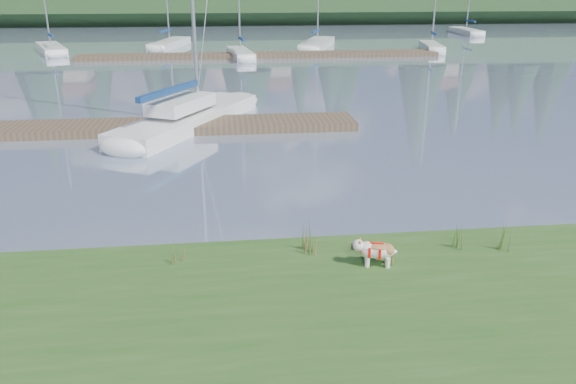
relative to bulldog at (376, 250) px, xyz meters
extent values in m
plane|color=gray|center=(-1.73, 32.80, -0.65)|extent=(200.00, 200.00, 0.00)
cube|color=#1B3218|center=(-1.73, 75.80, 1.85)|extent=(200.00, 20.00, 5.00)
cylinder|color=silver|center=(-0.17, -0.06, -0.21)|extent=(0.09, 0.09, 0.18)
cylinder|color=silver|center=(-0.14, 0.12, -0.21)|extent=(0.09, 0.09, 0.18)
cylinder|color=silver|center=(0.18, -0.13, -0.21)|extent=(0.09, 0.09, 0.18)
cylinder|color=silver|center=(0.22, 0.05, -0.21)|extent=(0.09, 0.09, 0.18)
ellipsoid|color=silver|center=(0.03, -0.01, -0.02)|extent=(0.65, 0.42, 0.28)
ellipsoid|color=#9A6539|center=(0.03, -0.01, 0.07)|extent=(0.47, 0.36, 0.10)
ellipsoid|color=silver|center=(-0.32, 0.07, 0.07)|extent=(0.25, 0.26, 0.21)
cube|color=black|center=(-0.41, 0.09, 0.04)|extent=(0.08, 0.12, 0.08)
cube|color=white|center=(-3.91, 12.27, -0.43)|extent=(5.42, 7.91, 0.70)
ellipsoid|color=white|center=(-2.00, 15.79, -0.43)|extent=(2.58, 2.75, 0.70)
cube|color=navy|center=(-4.48, 11.23, 0.90)|extent=(1.91, 3.29, 0.20)
cube|color=white|center=(-4.13, 11.87, 0.30)|extent=(2.51, 3.17, 0.45)
cube|color=#4C3D2C|center=(-5.73, 11.80, -0.50)|extent=(16.00, 2.00, 0.30)
cube|color=#4C3D2C|center=(0.27, 32.80, -0.50)|extent=(26.00, 2.20, 0.30)
cube|color=white|center=(-15.60, 37.44, -0.43)|extent=(3.96, 6.99, 0.70)
ellipsoid|color=white|center=(-16.86, 40.65, -0.43)|extent=(2.08, 2.30, 0.70)
cube|color=navy|center=(-15.26, 36.57, 0.75)|extent=(1.18, 2.63, 0.20)
cube|color=white|center=(-6.83, 40.42, -0.43)|extent=(3.16, 7.19, 0.70)
ellipsoid|color=white|center=(-6.02, 43.83, -0.43)|extent=(1.93, 2.21, 0.70)
cube|color=navy|center=(-7.05, 39.49, 0.75)|extent=(0.84, 2.76, 0.20)
cube|color=white|center=(-1.22, 32.61, -0.43)|extent=(1.94, 5.80, 0.70)
ellipsoid|color=white|center=(-1.54, 35.44, -0.43)|extent=(1.41, 1.69, 0.70)
cube|color=navy|center=(-1.13, 31.84, 0.75)|extent=(0.46, 2.27, 0.20)
cube|color=white|center=(5.42, 38.70, -0.43)|extent=(4.29, 8.21, 0.70)
ellipsoid|color=white|center=(6.70, 42.51, -0.43)|extent=(2.36, 2.64, 0.70)
cube|color=navy|center=(5.07, 37.66, 0.75)|extent=(1.21, 3.10, 0.20)
cube|color=white|center=(14.03, 35.29, -0.43)|extent=(2.28, 5.64, 0.70)
ellipsoid|color=white|center=(14.55, 37.99, -0.43)|extent=(1.46, 1.70, 0.70)
cube|color=navy|center=(13.89, 34.55, 0.75)|extent=(0.61, 2.19, 0.20)
cube|color=white|center=(22.92, 49.30, -0.43)|extent=(1.88, 6.73, 0.70)
ellipsoid|color=white|center=(23.10, 52.63, -0.43)|extent=(1.55, 1.89, 0.70)
cube|color=navy|center=(22.87, 48.40, 0.75)|extent=(0.35, 2.66, 0.20)
cone|color=#475B23|center=(-1.13, 0.62, 0.01)|extent=(0.03, 0.03, 0.62)
cone|color=brown|center=(-1.02, 0.55, -0.05)|extent=(0.03, 0.03, 0.50)
cone|color=#475B23|center=(-1.07, 0.65, 0.05)|extent=(0.03, 0.03, 0.69)
cone|color=brown|center=(-0.99, 0.59, -0.08)|extent=(0.03, 0.03, 0.44)
cone|color=#475B23|center=(-1.11, 0.54, -0.02)|extent=(0.03, 0.03, 0.56)
cone|color=#475B23|center=(-1.21, 0.78, -0.04)|extent=(0.03, 0.03, 0.51)
cone|color=brown|center=(-1.10, 0.71, -0.09)|extent=(0.03, 0.03, 0.41)
cone|color=#475B23|center=(-1.15, 0.81, -0.02)|extent=(0.03, 0.03, 0.56)
cone|color=brown|center=(-1.07, 0.75, -0.12)|extent=(0.03, 0.03, 0.36)
cone|color=#475B23|center=(-1.19, 0.70, -0.07)|extent=(0.03, 0.03, 0.46)
cone|color=#475B23|center=(1.72, 0.51, -0.03)|extent=(0.03, 0.03, 0.54)
cone|color=brown|center=(1.83, 0.44, -0.08)|extent=(0.03, 0.03, 0.43)
cone|color=#475B23|center=(1.78, 0.54, 0.00)|extent=(0.03, 0.03, 0.60)
cone|color=brown|center=(1.86, 0.48, -0.11)|extent=(0.03, 0.03, 0.38)
cone|color=#475B23|center=(1.74, 0.43, -0.05)|extent=(0.03, 0.03, 0.49)
cone|color=#475B23|center=(-3.59, 0.54, -0.09)|extent=(0.03, 0.03, 0.41)
cone|color=brown|center=(-3.48, 0.47, -0.13)|extent=(0.03, 0.03, 0.33)
cone|color=#475B23|center=(-3.53, 0.57, -0.07)|extent=(0.03, 0.03, 0.45)
cone|color=brown|center=(-3.45, 0.51, -0.15)|extent=(0.03, 0.03, 0.29)
cone|color=#475B23|center=(-3.57, 0.46, -0.11)|extent=(0.03, 0.03, 0.37)
cone|color=#475B23|center=(0.15, -0.01, -0.10)|extent=(0.03, 0.03, 0.40)
cone|color=brown|center=(0.26, -0.08, -0.14)|extent=(0.03, 0.03, 0.32)
cone|color=#475B23|center=(0.21, 0.02, -0.08)|extent=(0.03, 0.03, 0.44)
cone|color=brown|center=(0.29, -0.04, -0.16)|extent=(0.03, 0.03, 0.28)
cone|color=#475B23|center=(0.17, -0.09, -0.12)|extent=(0.03, 0.03, 0.36)
cone|color=#475B23|center=(2.52, 0.29, -0.04)|extent=(0.03, 0.03, 0.52)
cone|color=brown|center=(2.63, 0.22, -0.09)|extent=(0.03, 0.03, 0.42)
cone|color=#475B23|center=(2.58, 0.32, -0.01)|extent=(0.03, 0.03, 0.57)
cone|color=brown|center=(2.66, 0.26, -0.12)|extent=(0.03, 0.03, 0.37)
cone|color=#475B23|center=(2.54, 0.21, -0.06)|extent=(0.03, 0.03, 0.47)
cube|color=#33281C|center=(-1.73, 1.20, -0.58)|extent=(60.00, 0.50, 0.14)
camera|label=1|loc=(-2.62, -8.76, 4.48)|focal=35.00mm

